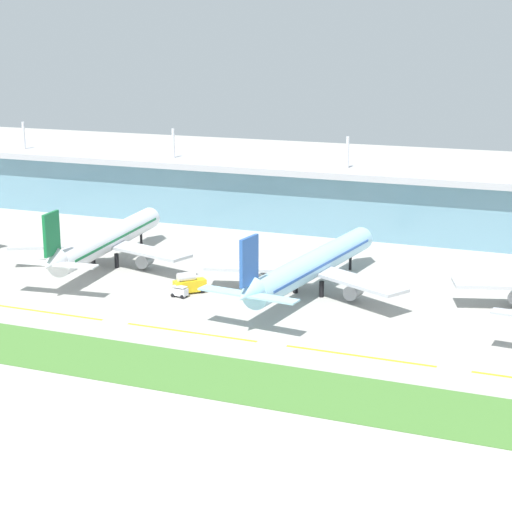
{
  "coord_description": "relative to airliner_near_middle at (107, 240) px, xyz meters",
  "views": [
    {
      "loc": [
        69.38,
        -143.26,
        56.73
      ],
      "look_at": [
        -3.5,
        35.9,
        7.0
      ],
      "focal_mm": 61.07,
      "sensor_mm": 36.0,
      "label": 1
    }
  ],
  "objects": [
    {
      "name": "airliner_center",
      "position": [
        55.21,
        -3.71,
        0.0
      ],
      "size": [
        48.49,
        66.97,
        18.9
      ],
      "color": "#9ED1EA",
      "rests_on": "ground"
    },
    {
      "name": "terminal_building",
      "position": [
        44.85,
        64.01,
        3.27
      ],
      "size": [
        288.0,
        34.0,
        28.03
      ],
      "color": "#6693A8",
      "rests_on": "ground"
    },
    {
      "name": "taxiway_stripe_centre",
      "position": [
        41.85,
        -37.66,
        -6.43
      ],
      "size": [
        28.0,
        0.7,
        0.04
      ],
      "primitive_type": "cube",
      "color": "yellow",
      "rests_on": "ground"
    },
    {
      "name": "baggage_cart",
      "position": [
        29.16,
        -17.5,
        -5.19
      ],
      "size": [
        3.78,
        2.35,
        2.48
      ],
      "color": "silver",
      "rests_on": "ground"
    },
    {
      "name": "ground_plane",
      "position": [
        44.85,
        -38.42,
        -6.45
      ],
      "size": [
        600.0,
        600.0,
        0.0
      ],
      "primitive_type": "plane",
      "color": "#A8A59E"
    },
    {
      "name": "fuel_truck",
      "position": [
        29.82,
        -14.11,
        -4.19
      ],
      "size": [
        6.88,
        6.98,
        4.95
      ],
      "color": "gold",
      "rests_on": "ground"
    },
    {
      "name": "taxiway_stripe_mid_east",
      "position": [
        75.85,
        -37.66,
        -6.43
      ],
      "size": [
        28.0,
        0.7,
        0.04
      ],
      "primitive_type": "cube",
      "color": "yellow",
      "rests_on": "ground"
    },
    {
      "name": "grass_verge",
      "position": [
        44.85,
        -56.32,
        -6.4
      ],
      "size": [
        300.0,
        18.0,
        0.1
      ],
      "primitive_type": "cube",
      "color": "#477A33",
      "rests_on": "ground"
    },
    {
      "name": "taxiway_stripe_mid_west",
      "position": [
        7.85,
        -37.66,
        -6.43
      ],
      "size": [
        28.0,
        0.7,
        0.04
      ],
      "primitive_type": "cube",
      "color": "yellow",
      "rests_on": "ground"
    },
    {
      "name": "airliner_near_middle",
      "position": [
        0.0,
        0.0,
        0.0
      ],
      "size": [
        48.49,
        63.88,
        18.9
      ],
      "color": "silver",
      "rests_on": "ground"
    }
  ]
}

